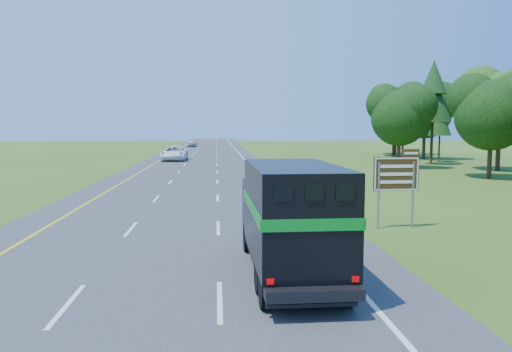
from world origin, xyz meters
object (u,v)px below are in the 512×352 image
at_px(white_suv, 174,153).
at_px(far_car, 192,143).
at_px(horse_truck, 290,216).
at_px(exit_sign, 397,177).

distance_m(white_suv, far_car, 45.09).
bearing_deg(horse_truck, white_suv, 97.57).
bearing_deg(horse_truck, exit_sign, 49.07).
relative_size(horse_truck, far_car, 1.51).
distance_m(horse_truck, exit_sign, 8.62).
bearing_deg(white_suv, exit_sign, -72.73).
distance_m(white_suv, exit_sign, 46.15).
height_order(far_car, exit_sign, exit_sign).
relative_size(white_suv, far_car, 1.38).
distance_m(far_car, exit_sign, 90.30).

